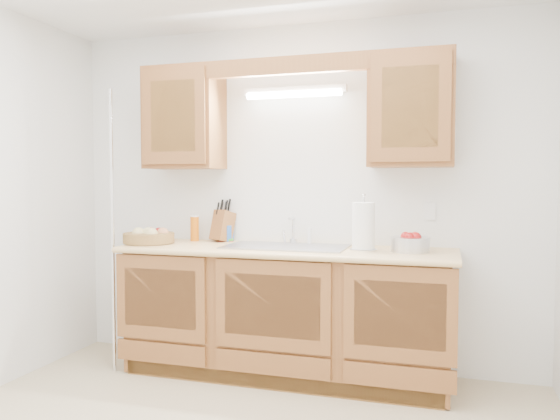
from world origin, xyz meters
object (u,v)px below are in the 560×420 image
(fruit_basket, at_px, (149,236))
(apple_bowl, at_px, (410,243))
(knife_block, at_px, (223,226))
(paper_towel, at_px, (364,227))

(fruit_basket, xyz_separation_m, apple_bowl, (1.87, 0.06, 0.00))
(fruit_basket, bearing_deg, knife_block, 31.34)
(fruit_basket, distance_m, knife_block, 0.55)
(knife_block, bearing_deg, paper_towel, 7.53)
(knife_block, relative_size, paper_towel, 0.90)
(fruit_basket, bearing_deg, apple_bowl, 1.84)
(fruit_basket, relative_size, apple_bowl, 1.39)
(knife_block, xyz_separation_m, paper_towel, (1.10, -0.24, 0.04))
(fruit_basket, distance_m, apple_bowl, 1.87)
(knife_block, height_order, apple_bowl, knife_block)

